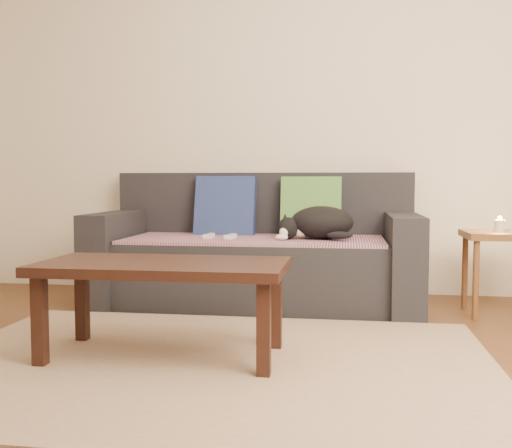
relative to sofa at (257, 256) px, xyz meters
name	(u,v)px	position (x,y,z in m)	size (l,w,h in m)	color
ground	(201,376)	(0.00, -1.57, -0.31)	(4.50, 4.50, 0.00)	brown
back_wall	(265,114)	(0.00, 0.43, 0.99)	(4.50, 0.04, 2.60)	beige
sofa	(257,256)	(0.00, 0.00, 0.00)	(2.10, 0.94, 0.87)	#232328
throw_blanket	(255,239)	(0.00, -0.09, 0.12)	(1.66, 0.74, 0.02)	#48294E
cushion_navy	(225,207)	(-0.25, 0.17, 0.32)	(0.42, 0.10, 0.42)	#112349
cushion_green	(311,207)	(0.35, 0.17, 0.32)	(0.41, 0.10, 0.41)	#0C524D
cat	(319,223)	(0.42, -0.12, 0.23)	(0.53, 0.41, 0.21)	black
wii_remote_a	(209,236)	(-0.29, -0.19, 0.15)	(0.15, 0.04, 0.03)	white
wii_remote_b	(230,237)	(-0.14, -0.20, 0.15)	(0.15, 0.04, 0.03)	white
side_table	(499,246)	(1.50, -0.19, 0.11)	(0.41, 0.41, 0.51)	brown
candle	(500,225)	(1.50, -0.19, 0.24)	(0.06, 0.06, 0.09)	beige
rug	(209,364)	(0.00, -1.42, -0.30)	(2.50, 1.80, 0.01)	tan
coffee_table	(163,274)	(-0.23, -1.35, 0.08)	(1.11, 0.56, 0.44)	black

